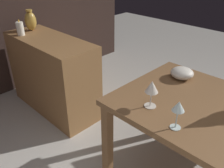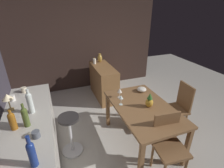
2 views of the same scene
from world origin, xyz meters
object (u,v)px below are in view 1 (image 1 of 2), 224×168
Objects in this scene: sideboard_cabinet at (53,75)px; wine_glass_left at (178,108)px; pillar_candle_tall at (20,29)px; wine_glass_right at (152,88)px; fruit_bowl at (182,73)px; vase_brass at (31,21)px.

wine_glass_left is at bearing 172.21° from sideboard_cabinet.
wine_glass_right is at bearing 179.48° from pillar_candle_tall.
pillar_candle_tall reaches higher than wine_glass_right.
sideboard_cabinet is 6.48× the size of fruit_bowl.
vase_brass is at bearing -62.93° from pillar_candle_tall.
wine_glass_right is 1.67m from pillar_candle_tall.
pillar_candle_tall is at bearing 24.29° from sideboard_cabinet.
pillar_candle_tall is at bearing -0.52° from wine_glass_right.
pillar_candle_tall is (0.29, 0.13, 0.48)m from sideboard_cabinet.
wine_glass_left is 1.03× the size of pillar_candle_tall.
fruit_bowl is at bearing -62.84° from wine_glass_left.
pillar_candle_tall is 0.73× the size of vase_brass.
wine_glass_left is 0.99× the size of fruit_bowl.
vase_brass is (0.38, -0.04, 0.51)m from sideboard_cabinet.
sideboard_cabinet is 4.93× the size of vase_brass.
wine_glass_right is at bearing 174.00° from vase_brass.
fruit_bowl is (0.06, -0.47, -0.09)m from wine_glass_right.
vase_brass is (1.76, -0.18, 0.05)m from wine_glass_right.
pillar_candle_tall is at bearing 117.07° from vase_brass.
vase_brass is (1.98, -0.26, 0.05)m from wine_glass_left.
sideboard_cabinet is 0.58m from pillar_candle_tall.
wine_glass_left is 0.62m from fruit_bowl.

